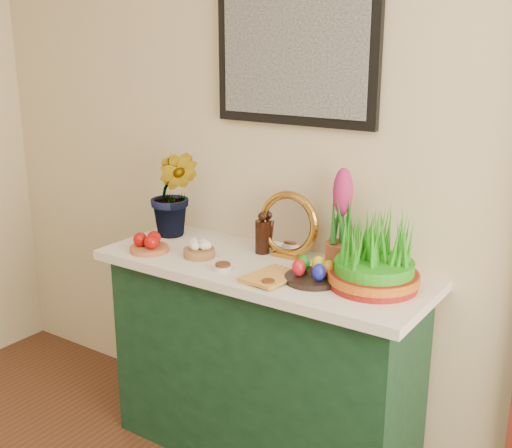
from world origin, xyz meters
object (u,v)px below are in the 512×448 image
(mirror, at_px, (288,225))
(wheatgrass_sabzeh, at_px, (375,256))
(hyacinth_green, at_px, (174,179))
(book, at_px, (256,271))
(sideboard, at_px, (263,366))

(mirror, xyz_separation_m, wheatgrass_sabzeh, (0.44, -0.12, -0.01))
(hyacinth_green, xyz_separation_m, wheatgrass_sabzeh, (1.03, -0.08, -0.15))
(book, bearing_deg, wheatgrass_sabzeh, 25.72)
(hyacinth_green, bearing_deg, sideboard, -34.65)
(sideboard, height_order, wheatgrass_sabzeh, wheatgrass_sabzeh)
(book, bearing_deg, hyacinth_green, 167.92)
(book, bearing_deg, mirror, 100.94)
(hyacinth_green, distance_m, book, 0.68)
(sideboard, distance_m, hyacinth_green, 0.92)
(sideboard, distance_m, mirror, 0.62)
(sideboard, relative_size, hyacinth_green, 2.44)
(sideboard, xyz_separation_m, hyacinth_green, (-0.55, 0.09, 0.73))
(sideboard, bearing_deg, book, -68.70)
(book, xyz_separation_m, wheatgrass_sabzeh, (0.43, 0.14, 0.11))
(hyacinth_green, relative_size, wheatgrass_sabzeh, 1.59)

